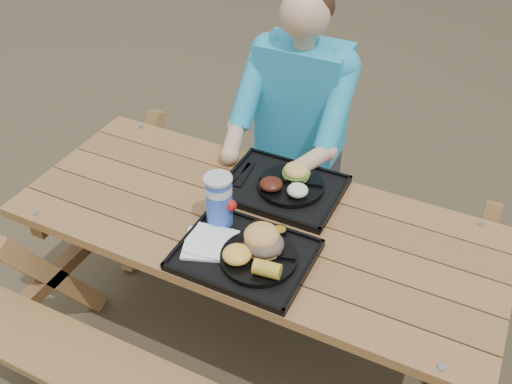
% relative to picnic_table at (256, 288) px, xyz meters
% --- Properties ---
extents(ground, '(60.00, 60.00, 0.00)m').
position_rel_picnic_table_xyz_m(ground, '(0.00, 0.00, -0.38)').
color(ground, '#999999').
rests_on(ground, ground).
extents(picnic_table, '(1.80, 1.49, 0.75)m').
position_rel_picnic_table_xyz_m(picnic_table, '(0.00, 0.00, 0.00)').
color(picnic_table, '#999999').
rests_on(picnic_table, ground).
extents(tray_near, '(0.45, 0.35, 0.02)m').
position_rel_picnic_table_xyz_m(tray_near, '(0.05, -0.19, 0.39)').
color(tray_near, black).
rests_on(tray_near, picnic_table).
extents(tray_far, '(0.45, 0.35, 0.02)m').
position_rel_picnic_table_xyz_m(tray_far, '(0.02, 0.20, 0.39)').
color(tray_far, black).
rests_on(tray_far, picnic_table).
extents(plate_near, '(0.26, 0.26, 0.02)m').
position_rel_picnic_table_xyz_m(plate_near, '(0.11, -0.20, 0.41)').
color(plate_near, black).
rests_on(plate_near, tray_near).
extents(plate_far, '(0.26, 0.26, 0.02)m').
position_rel_picnic_table_xyz_m(plate_far, '(0.05, 0.21, 0.41)').
color(plate_far, black).
rests_on(plate_far, tray_far).
extents(napkin_stack, '(0.21, 0.21, 0.02)m').
position_rel_picnic_table_xyz_m(napkin_stack, '(-0.08, -0.21, 0.40)').
color(napkin_stack, white).
rests_on(napkin_stack, tray_near).
extents(soda_cup, '(0.09, 0.09, 0.19)m').
position_rel_picnic_table_xyz_m(soda_cup, '(-0.10, -0.09, 0.49)').
color(soda_cup, blue).
rests_on(soda_cup, tray_near).
extents(condiment_bbq, '(0.06, 0.06, 0.03)m').
position_rel_picnic_table_xyz_m(condiment_bbq, '(0.05, -0.07, 0.41)').
color(condiment_bbq, black).
rests_on(condiment_bbq, tray_near).
extents(condiment_mustard, '(0.05, 0.05, 0.03)m').
position_rel_picnic_table_xyz_m(condiment_mustard, '(0.12, -0.06, 0.41)').
color(condiment_mustard, gold).
rests_on(condiment_mustard, tray_near).
extents(sandwich, '(0.13, 0.13, 0.13)m').
position_rel_picnic_table_xyz_m(sandwich, '(0.11, -0.16, 0.48)').
color(sandwich, '#E6A751').
rests_on(sandwich, plate_near).
extents(mac_cheese, '(0.10, 0.10, 0.05)m').
position_rel_picnic_table_xyz_m(mac_cheese, '(0.05, -0.25, 0.44)').
color(mac_cheese, yellow).
rests_on(mac_cheese, plate_near).
extents(corn_cob, '(0.10, 0.10, 0.05)m').
position_rel_picnic_table_xyz_m(corn_cob, '(0.17, -0.27, 0.44)').
color(corn_cob, gold).
rests_on(corn_cob, plate_near).
extents(cutlery_far, '(0.05, 0.17, 0.01)m').
position_rel_picnic_table_xyz_m(cutlery_far, '(-0.15, 0.20, 0.40)').
color(cutlery_far, black).
rests_on(cutlery_far, tray_far).
extents(burger, '(0.10, 0.10, 0.09)m').
position_rel_picnic_table_xyz_m(burger, '(0.05, 0.25, 0.46)').
color(burger, '#F8C957').
rests_on(burger, plate_far).
extents(baked_beans, '(0.09, 0.09, 0.04)m').
position_rel_picnic_table_xyz_m(baked_beans, '(-0.01, 0.15, 0.44)').
color(baked_beans, '#4C1B0F').
rests_on(baked_beans, plate_far).
extents(potato_salad, '(0.08, 0.08, 0.04)m').
position_rel_picnic_table_xyz_m(potato_salad, '(0.10, 0.15, 0.44)').
color(potato_salad, white).
rests_on(potato_salad, plate_far).
extents(diner, '(0.48, 0.84, 1.28)m').
position_rel_picnic_table_xyz_m(diner, '(-0.11, 0.69, 0.27)').
color(diner, '#1AB8B0').
rests_on(diner, ground).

